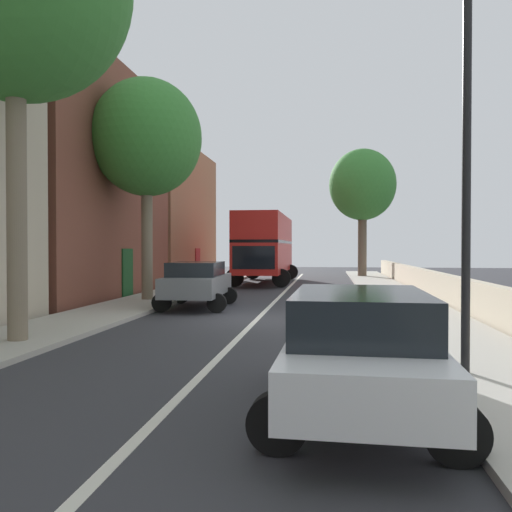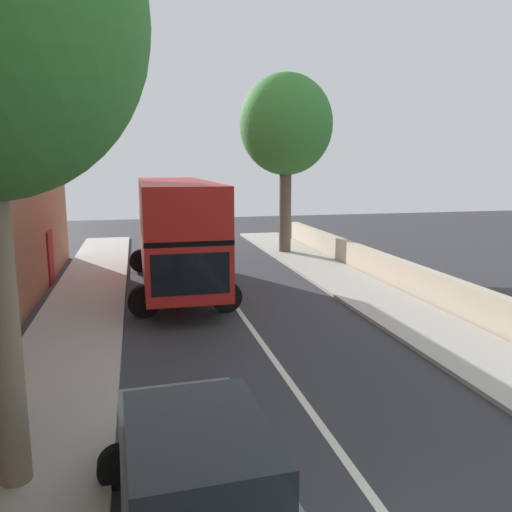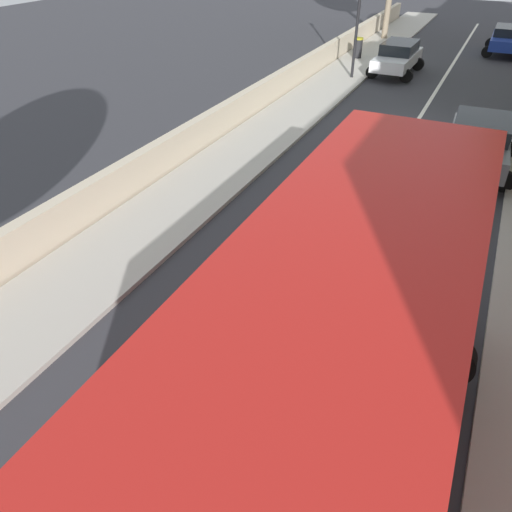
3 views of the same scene
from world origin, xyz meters
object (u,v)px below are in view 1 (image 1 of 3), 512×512
(parked_car_white_right_1, at_px, (360,345))
(lamppost_right, at_px, (467,144))
(parked_car_grey_left_2, at_px, (197,282))
(street_tree_right_3, at_px, (362,186))
(double_decker_bus, at_px, (265,244))
(street_tree_left_0, at_px, (147,139))

(parked_car_white_right_1, bearing_deg, lamppost_right, 49.18)
(parked_car_grey_left_2, distance_m, street_tree_right_3, 21.88)
(parked_car_grey_left_2, bearing_deg, street_tree_right_3, 70.65)
(double_decker_bus, xyz_separation_m, street_tree_right_3, (6.20, 6.58, 4.24))
(double_decker_bus, height_order, lamppost_right, lamppost_right)
(parked_car_white_right_1, xyz_separation_m, parked_car_grey_left_2, (-5.00, 11.12, 0.02))
(parked_car_grey_left_2, relative_size, street_tree_left_0, 0.50)
(parked_car_white_right_1, height_order, lamppost_right, lamppost_right)
(lamppost_right, bearing_deg, double_decker_bus, 104.99)
(street_tree_left_0, height_order, street_tree_right_3, street_tree_right_3)
(parked_car_white_right_1, relative_size, parked_car_grey_left_2, 1.05)
(parked_car_white_right_1, xyz_separation_m, street_tree_left_0, (-7.45, 12.79, 5.49))
(street_tree_left_0, relative_size, lamppost_right, 1.37)
(street_tree_right_3, relative_size, lamppost_right, 1.44)
(lamppost_right, bearing_deg, street_tree_right_3, 89.60)
(parked_car_grey_left_2, xyz_separation_m, street_tree_right_3, (7.00, 19.94, 5.66))
(double_decker_bus, xyz_separation_m, parked_car_grey_left_2, (-0.80, -13.37, -1.41))
(street_tree_right_3, bearing_deg, parked_car_white_right_1, -93.70)
(lamppost_right, bearing_deg, parked_car_grey_left_2, 126.95)
(parked_car_grey_left_2, height_order, street_tree_right_3, street_tree_right_3)
(double_decker_bus, bearing_deg, parked_car_grey_left_2, -93.42)
(street_tree_left_0, distance_m, street_tree_right_3, 20.58)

